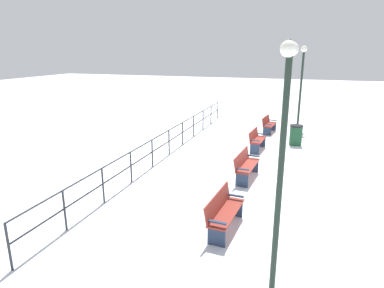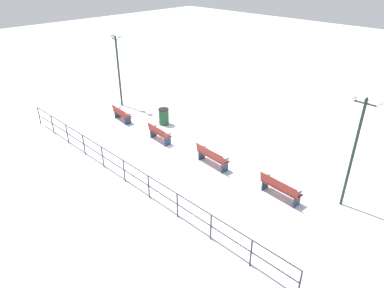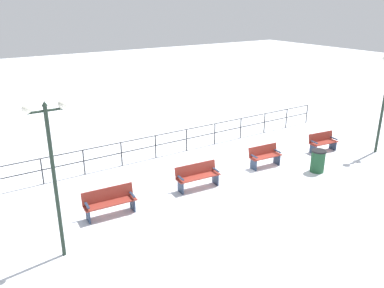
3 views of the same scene
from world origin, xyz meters
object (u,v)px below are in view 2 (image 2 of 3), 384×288
Objects in this scene: lamppost_near at (358,135)px; lamppost_middle at (117,53)px; bench_second at (212,156)px; bench_fourth at (121,114)px; bench_third at (159,133)px; trash_bin at (164,116)px; bench_nearest at (280,188)px.

lamppost_near is 0.98× the size of lamppost_middle.
bench_fourth is (-0.00, 6.78, -0.04)m from bench_second.
trash_bin is (1.53, 1.40, -0.01)m from bench_third.
lamppost_middle is (1.38, 8.74, 2.74)m from bench_second.
trash_bin is (0.02, 10.03, -2.41)m from lamppost_near.
bench_second is (-0.07, 3.39, 0.01)m from bench_nearest.
bench_second is at bearing -83.13° from bench_fourth.
lamppost_middle is at bearing 61.50° from bench_fourth.
bench_nearest is 1.19× the size of bench_fourth.
lamppost_near is at bearing -90.12° from trash_bin.
lamppost_near reaches higher than bench_nearest.
bench_second reaches higher than bench_fourth.
lamppost_near is 10.31m from trash_bin.
bench_third is at bearing 96.49° from bench_second.
lamppost_middle reaches higher than bench_fourth.
trash_bin reaches higher than bench_fourth.
trash_bin is at bearing 47.12° from bench_third.
bench_fourth is 0.33× the size of lamppost_near.
lamppost_near reaches higher than trash_bin.
trash_bin is at bearing 77.96° from bench_second.
bench_nearest is 10.17m from bench_fourth.
trash_bin is (1.41, 4.79, -0.03)m from bench_second.
lamppost_middle is at bearing 90.00° from lamppost_near.
lamppost_middle is (1.31, 12.13, 2.75)m from bench_nearest.
bench_third is 3.39m from bench_fourth.
lamppost_middle reaches higher than lamppost_near.
bench_third is at bearing 95.66° from bench_nearest.
bench_nearest is at bearing -96.17° from lamppost_middle.
trash_bin reaches higher than bench_third.
bench_third is 1.01× the size of bench_fourth.
bench_second is at bearing -106.35° from trash_bin.
trash_bin is at bearing 89.88° from lamppost_near.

